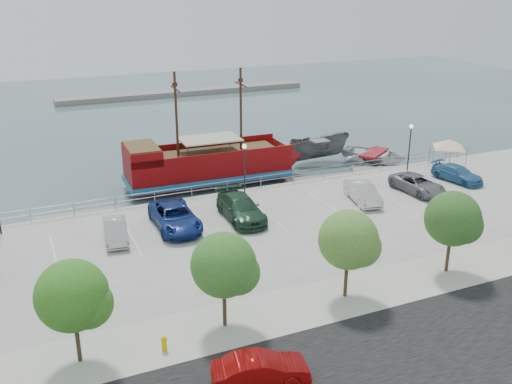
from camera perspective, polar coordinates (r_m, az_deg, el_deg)
name	(u,v)px	position (r m, az deg, el deg)	size (l,w,h in m)	color
ground	(280,239)	(40.56, 2.44, -4.68)	(160.00, 160.00, 0.00)	#344C4E
street	(433,353)	(28.55, 17.29, -15.13)	(100.00, 8.00, 0.04)	black
sidewalk	(360,292)	(32.46, 10.39, -9.83)	(100.00, 4.00, 0.05)	#B6B49E
seawall_railing	(239,185)	(46.57, -1.76, 0.74)	(50.00, 0.06, 1.00)	gray
far_shore	(185,92)	(93.28, -7.10, 9.86)	(40.00, 3.00, 0.80)	gray
pirate_ship	(221,164)	(51.13, -3.48, 2.83)	(16.95, 5.16, 10.64)	#730608
patrol_boat	(319,150)	(57.59, 6.35, 4.20)	(2.42, 6.45, 2.49)	#505254
speedboat	(374,157)	(58.14, 11.69, 3.47)	(4.72, 6.61, 1.37)	silver
dock_west	(77,218)	(45.52, -17.42, -2.50)	(6.78, 1.94, 0.39)	gray
dock_mid	(325,180)	(51.99, 6.87, 1.18)	(6.99, 2.00, 0.40)	slate
dock_east	(386,171)	(55.62, 12.91, 2.07)	(6.52, 1.86, 0.37)	gray
canopy_tent	(450,139)	(54.71, 18.82, 5.01)	(4.23, 4.23, 3.08)	slate
street_sedan	(261,370)	(25.27, 0.48, -17.37)	(1.45, 4.16, 1.37)	#840706
fire_hydrant	(164,343)	(27.58, -9.17, -14.69)	(0.27, 0.27, 0.79)	#CFB100
lamp_post_mid	(244,161)	(44.66, -1.16, 3.15)	(0.36, 0.36, 4.28)	black
lamp_post_right	(410,139)	(52.69, 15.17, 5.12)	(0.36, 0.36, 4.28)	black
tree_b	(76,298)	(26.23, -17.56, -10.04)	(3.30, 3.20, 5.00)	#473321
tree_c	(227,267)	(27.54, -2.91, -7.49)	(3.30, 3.20, 5.00)	#473321
tree_d	(351,242)	(30.46, 9.51, -4.91)	(3.30, 3.20, 5.00)	#473321
tree_e	(455,220)	(34.56, 19.31, -2.69)	(3.30, 3.20, 5.00)	#473321
parked_car_b	(116,231)	(38.80, -13.87, -3.76)	(1.46, 4.18, 1.38)	#ADAEAE
parked_car_c	(175,217)	(39.86, -8.10, -2.48)	(2.73, 5.91, 1.64)	navy
parked_car_d	(241,208)	(40.94, -1.53, -1.61)	(2.35, 5.78, 1.68)	#1F402A
parked_car_f	(363,192)	(44.93, 10.63, -0.04)	(1.60, 4.60, 1.52)	beige
parked_car_g	(418,184)	(47.97, 15.86, 0.77)	(2.33, 5.05, 1.40)	slate
parked_car_h	(457,174)	(51.74, 19.47, 1.75)	(1.89, 4.65, 1.35)	teal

